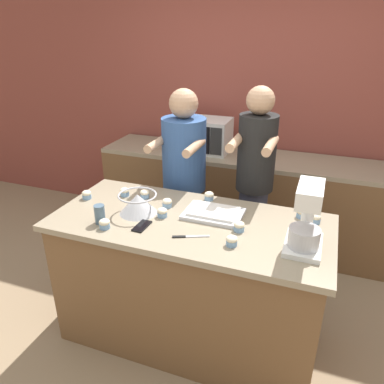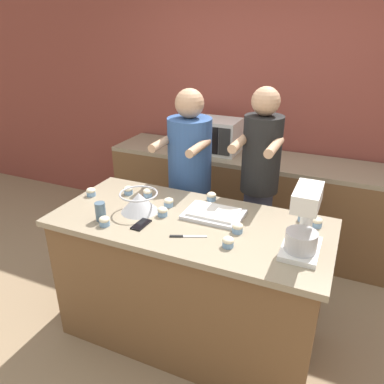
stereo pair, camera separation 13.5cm
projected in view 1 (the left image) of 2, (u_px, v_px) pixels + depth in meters
name	position (u px, v px, depth m)	size (l,w,h in m)	color
ground_plane	(190.00, 332.00, 2.77)	(16.00, 16.00, 0.00)	#937A5B
back_wall	(253.00, 104.00, 3.74)	(10.00, 0.06, 2.70)	brown
island_counter	(190.00, 280.00, 2.57)	(1.78, 0.81, 0.94)	brown
back_counter	(240.00, 198.00, 3.81)	(2.80, 0.60, 0.92)	brown
person_left	(184.00, 185.00, 3.09)	(0.36, 0.52, 1.65)	#232328
person_right	(254.00, 190.00, 2.88)	(0.31, 0.48, 1.70)	#33384C
stand_mixer	(306.00, 221.00, 2.02)	(0.20, 0.30, 0.38)	white
mixing_bowl	(138.00, 203.00, 2.44)	(0.25, 0.25, 0.13)	#BCBCC1
baking_tray	(214.00, 213.00, 2.43)	(0.38, 0.26, 0.04)	silver
microwave_oven	(202.00, 135.00, 3.68)	(0.55, 0.35, 0.32)	silver
cell_phone	(142.00, 226.00, 2.30)	(0.07, 0.15, 0.01)	black
drinking_glass	(100.00, 214.00, 2.32)	(0.07, 0.07, 0.12)	slate
knife	(188.00, 237.00, 2.19)	(0.21, 0.10, 0.01)	#BCBCC1
cupcake_0	(145.00, 194.00, 2.67)	(0.07, 0.07, 0.06)	#759EC6
cupcake_1	(167.00, 203.00, 2.54)	(0.07, 0.07, 0.06)	#759EC6
cupcake_2	(162.00, 212.00, 2.41)	(0.07, 0.07, 0.06)	#759EC6
cupcake_3	(232.00, 241.00, 2.10)	(0.07, 0.07, 0.06)	#759EC6
cupcake_4	(239.00, 226.00, 2.24)	(0.07, 0.07, 0.06)	#759EC6
cupcake_5	(316.00, 218.00, 2.34)	(0.07, 0.07, 0.06)	#759EC6
cupcake_6	(209.00, 196.00, 2.64)	(0.07, 0.07, 0.06)	#759EC6
cupcake_7	(302.00, 213.00, 2.40)	(0.07, 0.07, 0.06)	#759EC6
cupcake_8	(87.00, 195.00, 2.66)	(0.07, 0.07, 0.06)	#759EC6
cupcake_9	(104.00, 224.00, 2.27)	(0.07, 0.07, 0.06)	#759EC6
cupcake_10	(125.00, 192.00, 2.70)	(0.07, 0.07, 0.06)	#759EC6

